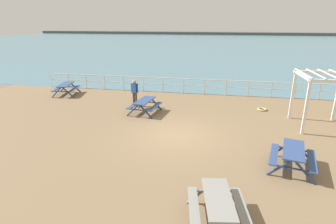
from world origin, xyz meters
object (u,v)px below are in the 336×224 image
picnic_table_near_left (293,154)px  visitor (135,91)px  picnic_table_near_right (66,87)px  picnic_table_far_left (145,103)px  picnic_table_mid_centre (218,204)px  lattice_pergola (325,88)px

picnic_table_near_left → visitor: bearing=64.5°
picnic_table_near_left → visitor: 9.97m
picnic_table_near_right → picnic_table_far_left: size_ratio=1.05×
picnic_table_mid_centre → picnic_table_far_left: 9.33m
visitor → picnic_table_near_left: bearing=-108.9°
picnic_table_near_right → lattice_pergola: lattice_pergola is taller
picnic_table_mid_centre → lattice_pergola: lattice_pergola is taller
picnic_table_far_left → visitor: (-0.96, 1.19, 0.36)m
visitor → picnic_table_near_right: bearing=92.9°
picnic_table_near_right → picnic_table_mid_centre: bearing=-147.1°
picnic_table_far_left → lattice_pergola: size_ratio=0.73×
picnic_table_near_left → picnic_table_mid_centre: bearing=155.0°
picnic_table_far_left → visitor: bearing=46.1°
picnic_table_near_left → picnic_table_near_right: 15.62m
picnic_table_far_left → lattice_pergola: lattice_pergola is taller
picnic_table_near_right → lattice_pergola: size_ratio=0.76×
visitor → lattice_pergola: bearing=-79.4°
picnic_table_mid_centre → visitor: size_ratio=1.21×
picnic_table_near_right → lattice_pergola: 16.18m
picnic_table_near_right → picnic_table_near_left: bearing=-131.8°
picnic_table_near_left → picnic_table_far_left: (-6.84, 4.99, 0.00)m
picnic_table_mid_centre → lattice_pergola: 9.38m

